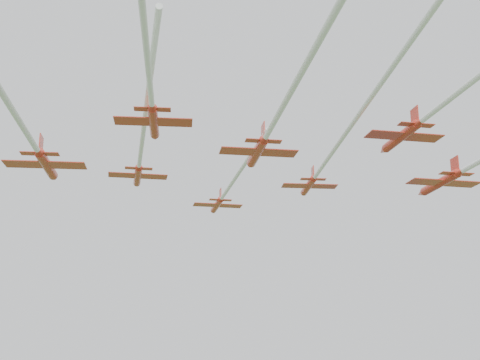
% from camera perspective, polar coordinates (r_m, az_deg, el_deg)
% --- Properties ---
extents(jet_lead, '(20.88, 39.40, 2.46)m').
position_cam_1_polar(jet_lead, '(104.88, -1.19, -0.98)').
color(jet_lead, red).
extents(jet_row2_left, '(24.65, 48.20, 2.51)m').
position_cam_1_polar(jet_row2_left, '(85.10, -8.42, 2.73)').
color(jet_row2_left, red).
extents(jet_row2_right, '(26.06, 64.39, 2.47)m').
position_cam_1_polar(jet_row2_right, '(83.18, 8.35, 3.02)').
color(jet_row2_right, red).
extents(jet_row3_left, '(18.71, 43.02, 2.85)m').
position_cam_1_polar(jet_row3_left, '(74.44, -17.39, 3.27)').
color(jet_row3_left, red).
extents(jet_row3_mid, '(26.88, 56.45, 2.87)m').
position_cam_1_polar(jet_row3_mid, '(69.60, 3.60, 6.18)').
color(jet_row3_mid, red).
extents(jet_row4_left, '(25.14, 62.11, 2.39)m').
position_cam_1_polar(jet_row4_left, '(52.67, -8.10, 12.11)').
color(jet_row4_left, red).
extents(jet_row4_right, '(25.20, 47.54, 2.46)m').
position_cam_1_polar(jet_row4_right, '(63.19, 18.42, 7.36)').
color(jet_row4_right, red).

